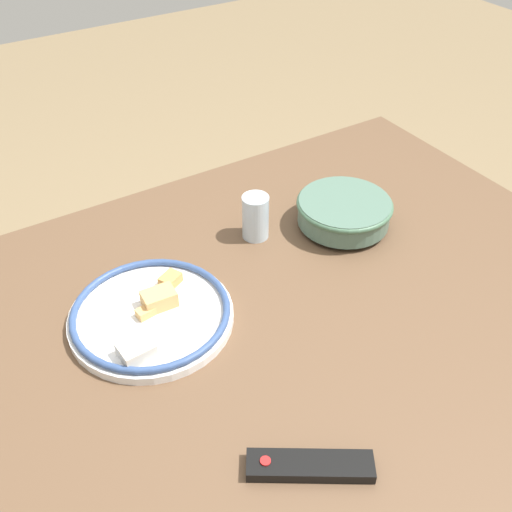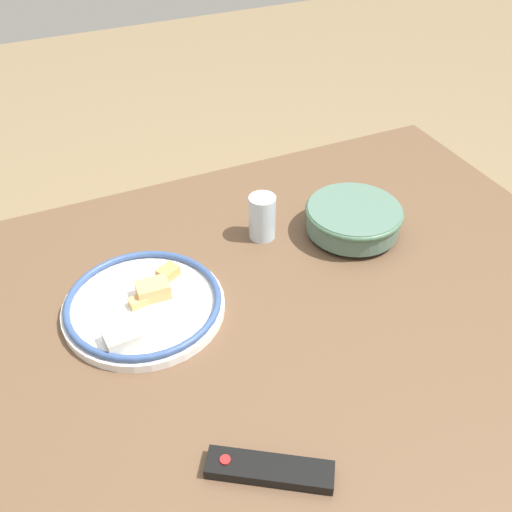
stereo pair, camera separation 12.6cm
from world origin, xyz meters
The scene contains 6 objects.
ground_plane centered at (0.00, 0.00, 0.00)m, with size 8.00×8.00×0.00m, color #7F6B4C.
dining_table centered at (0.00, 0.00, 0.67)m, with size 1.36×1.08×0.74m.
noodle_bowl centered at (-0.23, -0.16, 0.79)m, with size 0.22×0.22×0.07m.
food_plate centered at (0.28, -0.11, 0.76)m, with size 0.32×0.32×0.05m.
tv_remote centered at (0.21, 0.31, 0.75)m, with size 0.19×0.14×0.02m.
drinking_glass centered at (-0.04, -0.23, 0.80)m, with size 0.06×0.06×0.11m.
Camera 2 is at (0.43, 0.75, 1.58)m, focal length 42.00 mm.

